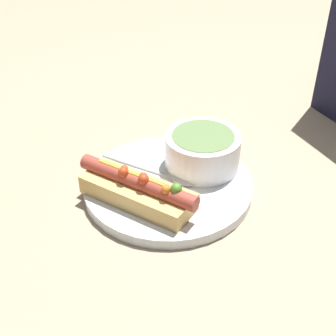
% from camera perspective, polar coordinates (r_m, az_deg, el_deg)
% --- Properties ---
extents(ground_plane, '(4.00, 4.00, 0.00)m').
position_cam_1_polar(ground_plane, '(0.72, 0.00, -2.70)').
color(ground_plane, tan).
extents(dinner_plate, '(0.26, 0.26, 0.02)m').
position_cam_1_polar(dinner_plate, '(0.72, 0.00, -2.18)').
color(dinner_plate, white).
rests_on(dinner_plate, ground_plane).
extents(hot_dog, '(0.17, 0.14, 0.05)m').
position_cam_1_polar(hot_dog, '(0.67, -3.67, -2.63)').
color(hot_dog, '#DBAD60').
rests_on(hot_dog, dinner_plate).
extents(soup_bowl, '(0.12, 0.12, 0.06)m').
position_cam_1_polar(soup_bowl, '(0.73, 4.23, 2.31)').
color(soup_bowl, white).
rests_on(soup_bowl, dinner_plate).
extents(spoon, '(0.15, 0.11, 0.01)m').
position_cam_1_polar(spoon, '(0.72, 0.52, -1.01)').
color(spoon, '#B7B7BC').
rests_on(spoon, dinner_plate).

